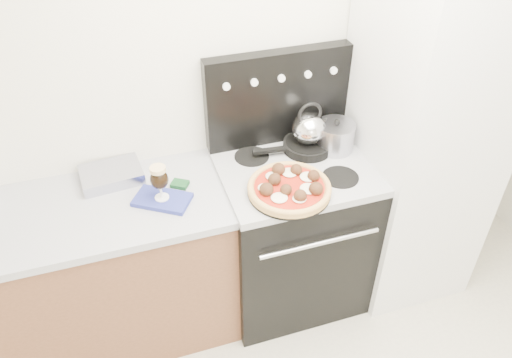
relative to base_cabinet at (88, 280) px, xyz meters
name	(u,v)px	position (x,y,z in m)	size (l,w,h in m)	color
room_shell	(376,243)	(1.02, -0.91, 0.82)	(3.52, 3.01, 2.52)	beige
base_cabinet	(88,280)	(0.00, 0.00, 0.00)	(1.45, 0.60, 0.86)	brown
countertop	(67,215)	(0.00, 0.00, 0.45)	(1.48, 0.63, 0.04)	#ABACB5
stove_body	(291,235)	(1.10, -0.02, 0.01)	(0.76, 0.65, 0.88)	black
cooktop	(295,170)	(1.10, -0.02, 0.47)	(0.76, 0.65, 0.04)	#ADADB2
backguard	(278,97)	(1.10, 0.25, 0.74)	(0.76, 0.08, 0.50)	black
fridge	(420,141)	(1.80, -0.05, 0.52)	(0.64, 0.68, 1.90)	silver
foil_sheet	(111,175)	(0.22, 0.18, 0.50)	(0.29, 0.21, 0.06)	silver
oven_mitt	(162,200)	(0.43, -0.06, 0.48)	(0.26, 0.15, 0.02)	navy
beer_glass	(160,183)	(0.43, -0.06, 0.58)	(0.08, 0.08, 0.18)	black
pizza_pan	(289,192)	(1.00, -0.21, 0.50)	(0.39, 0.39, 0.01)	black
pizza	(289,186)	(1.00, -0.21, 0.53)	(0.39, 0.39, 0.06)	#D4B869
skillet	(307,146)	(1.22, 0.10, 0.51)	(0.26, 0.26, 0.05)	black
tea_kettle	(309,126)	(1.22, 0.10, 0.63)	(0.18, 0.18, 0.19)	silver
stock_pot	(335,137)	(1.36, 0.06, 0.56)	(0.19, 0.19, 0.14)	#A6A5B3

